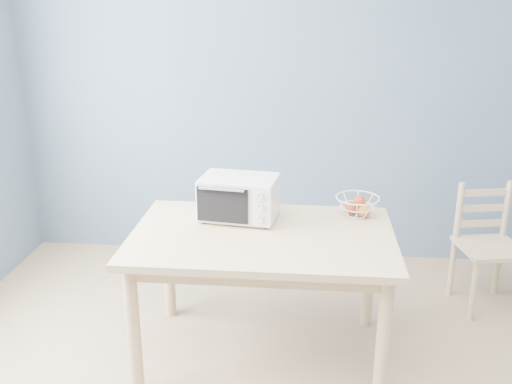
# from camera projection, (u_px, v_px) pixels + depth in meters

# --- Properties ---
(room) EXTENTS (4.01, 4.51, 2.61)m
(room) POSITION_uv_depth(u_px,v_px,m) (257.00, 188.00, 2.03)
(room) COLOR tan
(room) RESTS_ON ground
(dining_table) EXTENTS (1.40, 0.90, 0.75)m
(dining_table) POSITION_uv_depth(u_px,v_px,m) (262.00, 250.00, 3.07)
(dining_table) COLOR tan
(dining_table) RESTS_ON ground
(toaster_oven) EXTENTS (0.45, 0.34, 0.25)m
(toaster_oven) POSITION_uv_depth(u_px,v_px,m) (236.00, 197.00, 3.19)
(toaster_oven) COLOR silver
(toaster_oven) RESTS_ON dining_table
(fruit_basket) EXTENTS (0.27, 0.27, 0.13)m
(fruit_basket) POSITION_uv_depth(u_px,v_px,m) (358.00, 205.00, 3.25)
(fruit_basket) COLOR silver
(fruit_basket) RESTS_ON dining_table
(dining_chair) EXTENTS (0.44, 0.44, 0.81)m
(dining_chair) POSITION_uv_depth(u_px,v_px,m) (487.00, 248.00, 3.69)
(dining_chair) COLOR tan
(dining_chair) RESTS_ON ground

